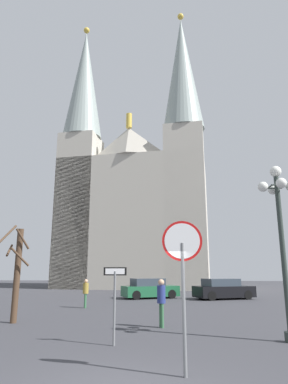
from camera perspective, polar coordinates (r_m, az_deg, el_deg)
cathedral at (r=41.56m, az=-1.51°, el=-0.83°), size 18.58×13.50×34.50m
stop_sign at (r=7.42m, az=6.61°, el=-11.88°), size 0.88×0.08×3.17m
one_way_arrow_sign at (r=10.28m, az=-5.03°, el=-17.02°), size 0.68×0.08×2.18m
street_lamp at (r=11.64m, az=22.22°, el=-4.83°), size 1.23×1.23×5.48m
bare_tree at (r=15.29m, az=-20.89°, el=-12.44°), size 1.24×1.23×4.07m
parked_car_near_green at (r=26.20m, az=0.96°, el=-16.20°), size 4.48×3.35×1.46m
parked_car_far_black at (r=26.15m, az=13.33°, el=-15.86°), size 4.65×3.29×1.46m
pedestrian_walking at (r=20.06m, az=-9.92°, el=-16.24°), size 0.32×0.32×1.57m
pedestrian_standing at (r=13.32m, az=2.97°, el=-17.58°), size 0.32×0.32×1.75m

